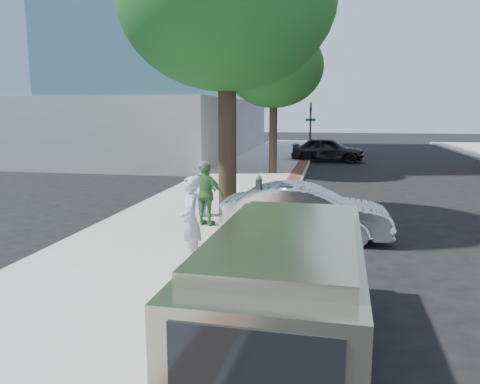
% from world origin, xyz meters
% --- Properties ---
extents(ground, '(120.00, 120.00, 0.00)m').
position_xyz_m(ground, '(0.00, 0.00, 0.00)').
color(ground, black).
rests_on(ground, ground).
extents(sidewalk, '(5.00, 60.00, 0.15)m').
position_xyz_m(sidewalk, '(-1.50, 8.00, 0.07)').
color(sidewalk, '#9E9991').
rests_on(sidewalk, ground).
extents(brick_strip, '(0.60, 60.00, 0.01)m').
position_xyz_m(brick_strip, '(0.70, 8.00, 0.15)').
color(brick_strip, brown).
rests_on(brick_strip, sidewalk).
extents(curb, '(0.10, 60.00, 0.15)m').
position_xyz_m(curb, '(1.05, 8.00, 0.07)').
color(curb, gray).
rests_on(curb, ground).
extents(office_base, '(18.20, 22.20, 4.00)m').
position_xyz_m(office_base, '(-13.00, 22.00, 2.00)').
color(office_base, gray).
rests_on(office_base, ground).
extents(signal_near, '(0.70, 0.15, 3.80)m').
position_xyz_m(signal_near, '(0.90, 22.00, 2.25)').
color(signal_near, black).
rests_on(signal_near, ground).
extents(tree_near, '(6.00, 6.00, 8.51)m').
position_xyz_m(tree_near, '(-0.60, 1.90, 6.17)').
color(tree_near, black).
rests_on(tree_near, sidewalk).
extents(tree_far, '(4.80, 4.80, 7.14)m').
position_xyz_m(tree_far, '(-0.50, 12.00, 5.30)').
color(tree_far, black).
rests_on(tree_far, sidewalk).
extents(parking_meter, '(0.12, 0.32, 1.47)m').
position_xyz_m(parking_meter, '(0.57, 0.23, 1.21)').
color(parking_meter, gray).
rests_on(parking_meter, sidewalk).
extents(person_gray, '(0.63, 0.76, 1.78)m').
position_xyz_m(person_gray, '(-0.44, -2.31, 1.04)').
color(person_gray, silver).
rests_on(person_gray, sidewalk).
extents(person_officer, '(0.97, 1.00, 1.62)m').
position_xyz_m(person_officer, '(-1.33, 2.07, 0.96)').
color(person_officer, '#95B8E6').
rests_on(person_officer, sidewalk).
extents(person_green, '(1.08, 0.69, 1.71)m').
position_xyz_m(person_green, '(-0.94, 0.82, 1.01)').
color(person_green, '#41803A').
rests_on(person_green, sidewalk).
extents(sedan_silver, '(4.26, 1.57, 1.39)m').
position_xyz_m(sedan_silver, '(1.74, 0.50, 0.70)').
color(sedan_silver, silver).
rests_on(sedan_silver, ground).
extents(bg_car, '(4.66, 2.05, 1.56)m').
position_xyz_m(bg_car, '(2.16, 19.25, 0.78)').
color(bg_car, black).
rests_on(bg_car, ground).
extents(van, '(1.98, 4.89, 1.78)m').
position_xyz_m(van, '(1.80, -5.26, 0.98)').
color(van, gray).
rests_on(van, ground).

